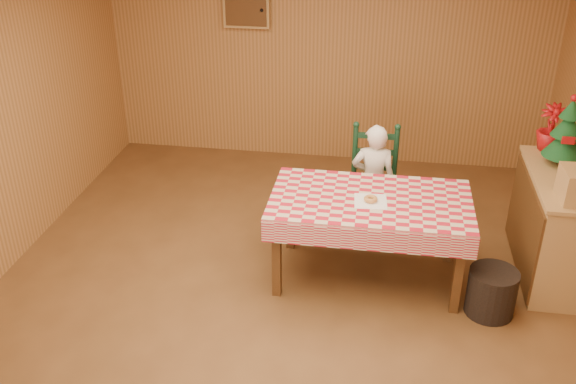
# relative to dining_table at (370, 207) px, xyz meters

# --- Properties ---
(ground) EXTENTS (6.00, 6.00, 0.00)m
(ground) POSITION_rel_dining_table_xyz_m (-0.63, -0.53, -0.69)
(ground) COLOR brown
(ground) RESTS_ON ground
(cabin_walls) EXTENTS (5.10, 6.05, 2.65)m
(cabin_walls) POSITION_rel_dining_table_xyz_m (-0.64, 0.00, 1.14)
(cabin_walls) COLOR #A5703B
(cabin_walls) RESTS_ON ground
(dining_table) EXTENTS (1.66, 0.96, 0.77)m
(dining_table) POSITION_rel_dining_table_xyz_m (0.00, 0.00, 0.00)
(dining_table) COLOR #533216
(dining_table) RESTS_ON ground
(ladder_chair) EXTENTS (0.44, 0.40, 1.08)m
(ladder_chair) POSITION_rel_dining_table_xyz_m (0.00, 0.79, -0.18)
(ladder_chair) COLOR black
(ladder_chair) RESTS_ON ground
(seated_child) EXTENTS (0.41, 0.27, 1.12)m
(seated_child) POSITION_rel_dining_table_xyz_m (-0.00, 0.73, -0.13)
(seated_child) COLOR white
(seated_child) RESTS_ON ground
(napkin) EXTENTS (0.28, 0.28, 0.00)m
(napkin) POSITION_rel_dining_table_xyz_m (-0.00, -0.05, 0.08)
(napkin) COLOR white
(napkin) RESTS_ON dining_table
(donut) EXTENTS (0.14, 0.14, 0.04)m
(donut) POSITION_rel_dining_table_xyz_m (-0.00, -0.05, 0.10)
(donut) COLOR #CA8B48
(donut) RESTS_ON napkin
(shelf_unit) EXTENTS (0.54, 1.24, 0.93)m
(shelf_unit) POSITION_rel_dining_table_xyz_m (1.56, 0.32, -0.22)
(shelf_unit) COLOR tan
(shelf_unit) RESTS_ON ground
(christmas_tree) EXTENTS (0.34, 0.34, 0.62)m
(christmas_tree) POSITION_rel_dining_table_xyz_m (1.57, 0.57, 0.52)
(christmas_tree) COLOR #533216
(christmas_tree) RESTS_ON shelf_unit
(flower_arrangement) EXTENTS (0.25, 0.25, 0.42)m
(flower_arrangement) POSITION_rel_dining_table_xyz_m (1.52, 0.87, 0.45)
(flower_arrangement) COLOR #9D0E11
(flower_arrangement) RESTS_ON shelf_unit
(storage_bin) EXTENTS (0.47, 0.47, 0.39)m
(storage_bin) POSITION_rel_dining_table_xyz_m (1.00, -0.34, -0.49)
(storage_bin) COLOR black
(storage_bin) RESTS_ON ground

